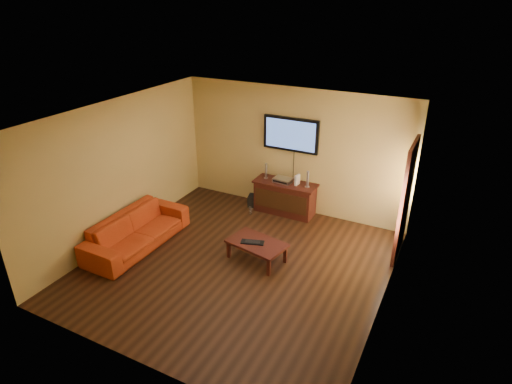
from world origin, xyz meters
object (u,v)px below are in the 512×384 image
Objects in this scene: speaker_left at (266,171)px; av_receiver at (283,180)px; sofa at (136,225)px; subwoofer at (254,201)px; media_console at (285,197)px; keyboard at (253,242)px; speaker_right at (308,180)px; television at (291,134)px; game_console at (297,180)px; coffee_table at (257,244)px; bottle at (250,210)px.

av_receiver is at bearing -1.86° from speaker_left.
sofa is 3.17m from av_receiver.
subwoofer is at bearing -172.51° from av_receiver.
media_console is 3.52× the size of av_receiver.
keyboard is (0.29, -1.98, -0.38)m from av_receiver.
subwoofer is at bearing 116.40° from keyboard.
speaker_right is at bearing -12.45° from subwoofer.
speaker_right is at bearing -23.49° from television.
sofa is 9.72× the size of game_console.
game_console is at bearing -1.38° from speaker_left.
television is 2.57m from coffee_table.
bottle is (-1.13, -0.41, -0.79)m from speaker_right.
speaker_left reaches higher than subwoofer.
sofa is at bearing -129.87° from subwoofer.
av_receiver is (-0.56, 0.02, -0.12)m from speaker_right.
sofa is at bearing -122.84° from av_receiver.
game_console reaches higher than keyboard.
speaker_left is 1.37× the size of subwoofer.
coffee_table is 5.02× the size of game_console.
keyboard is at bearing -82.45° from game_console.
speaker_right is 0.81× the size of keyboard.
television is 3.60m from sofa.
television is at bearing 151.00° from game_console.
speaker_left is 0.79m from subwoofer.
speaker_right is (0.50, -0.22, -0.85)m from television.
television is 3.40× the size of speaker_right.
speaker_right is at bearing -44.02° from sofa.
av_receiver is 0.88× the size of keyboard.
media_console is 1.21× the size of coffee_table.
television is at bearing 156.51° from speaker_right.
sofa is at bearing -122.52° from bottle.
media_console is 0.40m from av_receiver.
coffee_table is (0.29, -2.13, -1.40)m from television.
game_console reaches higher than media_console.
keyboard reaches higher than coffee_table.
game_console is at bearing -11.59° from subwoofer.
media_console reaches higher than keyboard.
subwoofer is at bearing 105.03° from bottle.
speaker_left is 0.43m from av_receiver.
subwoofer is 0.41m from bottle.
bottle is at bearing -32.04° from sofa.
bottle is at bearing -109.73° from speaker_left.
keyboard is (-0.06, -0.05, 0.06)m from coffee_table.
coffee_table is 2.56× the size of keyboard.
speaker_left is (1.49, 2.53, 0.45)m from sofa.
coffee_table is 2.01m from speaker_right.
av_receiver is (-0.06, -0.20, -0.97)m from television.
media_console reaches higher than coffee_table.
av_receiver reaches higher than keyboard.
sofa is at bearing -120.49° from speaker_left.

